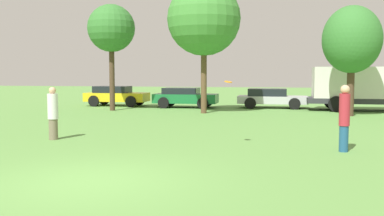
{
  "coord_description": "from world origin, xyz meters",
  "views": [
    {
      "loc": [
        3.68,
        -7.82,
        2.12
      ],
      "look_at": [
        0.91,
        5.45,
        1.04
      ],
      "focal_mm": 40.56,
      "sensor_mm": 36.0,
      "label": 1
    }
  ],
  "objects_px": {
    "parked_car_yellow": "(116,95)",
    "parked_car_silver": "(271,98)",
    "person_catcher": "(344,117)",
    "frisbee": "(228,82)",
    "parked_car_green": "(185,97)",
    "tree_0": "(111,29)",
    "tree_2": "(352,40)",
    "delivery_truck_black": "(365,87)",
    "person_thrower": "(53,113)",
    "tree_1": "(204,19)"
  },
  "relations": [
    {
      "from": "frisbee",
      "to": "tree_2",
      "type": "relative_size",
      "value": 0.04
    },
    {
      "from": "person_catcher",
      "to": "parked_car_silver",
      "type": "xyz_separation_m",
      "value": [
        -2.34,
        14.82,
        -0.31
      ]
    },
    {
      "from": "person_catcher",
      "to": "tree_2",
      "type": "relative_size",
      "value": 0.33
    },
    {
      "from": "tree_1",
      "to": "tree_2",
      "type": "relative_size",
      "value": 1.27
    },
    {
      "from": "tree_0",
      "to": "parked_car_green",
      "type": "height_order",
      "value": "tree_0"
    },
    {
      "from": "person_thrower",
      "to": "tree_1",
      "type": "height_order",
      "value": "tree_1"
    },
    {
      "from": "tree_2",
      "to": "tree_1",
      "type": "bearing_deg",
      "value": 179.94
    },
    {
      "from": "parked_car_green",
      "to": "parked_car_yellow",
      "type": "bearing_deg",
      "value": 173.74
    },
    {
      "from": "tree_2",
      "to": "person_thrower",
      "type": "bearing_deg",
      "value": -136.03
    },
    {
      "from": "tree_2",
      "to": "parked_car_silver",
      "type": "height_order",
      "value": "tree_2"
    },
    {
      "from": "person_thrower",
      "to": "parked_car_silver",
      "type": "relative_size",
      "value": 0.4
    },
    {
      "from": "tree_2",
      "to": "delivery_truck_black",
      "type": "relative_size",
      "value": 0.8
    },
    {
      "from": "tree_0",
      "to": "parked_car_silver",
      "type": "xyz_separation_m",
      "value": [
        8.89,
        3.65,
        -4.0
      ]
    },
    {
      "from": "parked_car_green",
      "to": "parked_car_silver",
      "type": "bearing_deg",
      "value": 7.36
    },
    {
      "from": "tree_1",
      "to": "delivery_truck_black",
      "type": "distance_m",
      "value": 10.03
    },
    {
      "from": "tree_2",
      "to": "parked_car_green",
      "type": "distance_m",
      "value": 10.42
    },
    {
      "from": "frisbee",
      "to": "parked_car_green",
      "type": "distance_m",
      "value": 14.7
    },
    {
      "from": "parked_car_yellow",
      "to": "tree_0",
      "type": "bearing_deg",
      "value": -71.88
    },
    {
      "from": "tree_1",
      "to": "parked_car_silver",
      "type": "bearing_deg",
      "value": 51.28
    },
    {
      "from": "person_catcher",
      "to": "parked_car_yellow",
      "type": "height_order",
      "value": "person_catcher"
    },
    {
      "from": "tree_0",
      "to": "tree_2",
      "type": "bearing_deg",
      "value": -2.81
    },
    {
      "from": "tree_1",
      "to": "parked_car_silver",
      "type": "xyz_separation_m",
      "value": [
        3.43,
        4.28,
        -4.34
      ]
    },
    {
      "from": "tree_1",
      "to": "delivery_truck_black",
      "type": "xyz_separation_m",
      "value": [
        8.7,
        3.41,
        -3.64
      ]
    },
    {
      "from": "parked_car_green",
      "to": "tree_0",
      "type": "bearing_deg",
      "value": -141.44
    },
    {
      "from": "person_thrower",
      "to": "tree_0",
      "type": "distance_m",
      "value": 11.67
    },
    {
      "from": "person_catcher",
      "to": "tree_0",
      "type": "height_order",
      "value": "tree_0"
    },
    {
      "from": "delivery_truck_black",
      "to": "parked_car_green",
      "type": "bearing_deg",
      "value": 178.75
    },
    {
      "from": "frisbee",
      "to": "parked_car_yellow",
      "type": "xyz_separation_m",
      "value": [
        -9.2,
        14.44,
        -1.19
      ]
    },
    {
      "from": "frisbee",
      "to": "tree_1",
      "type": "bearing_deg",
      "value": 103.98
    },
    {
      "from": "person_thrower",
      "to": "tree_2",
      "type": "xyz_separation_m",
      "value": [
        10.52,
        10.15,
        2.92
      ]
    },
    {
      "from": "person_thrower",
      "to": "parked_car_yellow",
      "type": "xyz_separation_m",
      "value": [
        -3.53,
        14.19,
        -0.16
      ]
    },
    {
      "from": "tree_1",
      "to": "delivery_truck_black",
      "type": "relative_size",
      "value": 1.02
    },
    {
      "from": "parked_car_yellow",
      "to": "parked_car_silver",
      "type": "xyz_separation_m",
      "value": [
        10.04,
        0.24,
        -0.05
      ]
    },
    {
      "from": "person_catcher",
      "to": "delivery_truck_black",
      "type": "distance_m",
      "value": 14.26
    },
    {
      "from": "person_catcher",
      "to": "frisbee",
      "type": "bearing_deg",
      "value": -0.01
    },
    {
      "from": "parked_car_silver",
      "to": "parked_car_green",
      "type": "bearing_deg",
      "value": -172.64
    },
    {
      "from": "tree_2",
      "to": "parked_car_green",
      "type": "height_order",
      "value": "tree_2"
    },
    {
      "from": "tree_1",
      "to": "parked_car_silver",
      "type": "relative_size",
      "value": 1.65
    },
    {
      "from": "frisbee",
      "to": "parked_car_green",
      "type": "height_order",
      "value": "frisbee"
    },
    {
      "from": "tree_2",
      "to": "frisbee",
      "type": "bearing_deg",
      "value": -115.0
    },
    {
      "from": "tree_2",
      "to": "parked_car_yellow",
      "type": "height_order",
      "value": "tree_2"
    },
    {
      "from": "parked_car_green",
      "to": "person_thrower",
      "type": "bearing_deg",
      "value": -95.61
    },
    {
      "from": "delivery_truck_black",
      "to": "frisbee",
      "type": "bearing_deg",
      "value": -114.32
    },
    {
      "from": "parked_car_yellow",
      "to": "delivery_truck_black",
      "type": "bearing_deg",
      "value": -2.81
    },
    {
      "from": "parked_car_green",
      "to": "parked_car_silver",
      "type": "relative_size",
      "value": 0.94
    },
    {
      "from": "person_thrower",
      "to": "tree_0",
      "type": "bearing_deg",
      "value": 104.93
    },
    {
      "from": "tree_0",
      "to": "parked_car_silver",
      "type": "height_order",
      "value": "tree_0"
    },
    {
      "from": "tree_1",
      "to": "parked_car_yellow",
      "type": "relative_size",
      "value": 1.71
    },
    {
      "from": "person_catcher",
      "to": "tree_2",
      "type": "bearing_deg",
      "value": -96.53
    },
    {
      "from": "person_thrower",
      "to": "tree_1",
      "type": "xyz_separation_m",
      "value": [
        3.08,
        10.16,
        4.13
      ]
    }
  ]
}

